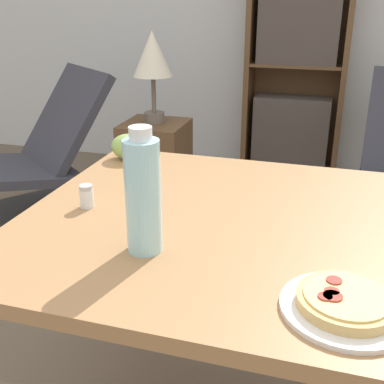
{
  "coord_description": "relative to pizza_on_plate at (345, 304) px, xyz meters",
  "views": [
    {
      "loc": [
        0.3,
        -0.96,
        1.28
      ],
      "look_at": [
        -0.01,
        0.09,
        0.83
      ],
      "focal_mm": 45.0,
      "sensor_mm": 36.0,
      "label": 1
    }
  ],
  "objects": [
    {
      "name": "bookshelf",
      "position": [
        -0.33,
        2.67,
        -0.02
      ],
      "size": [
        0.67,
        0.28,
        1.65
      ],
      "color": "brown",
      "rests_on": "ground_plane"
    },
    {
      "name": "pizza_on_plate",
      "position": [
        0.0,
        0.0,
        0.0
      ],
      "size": [
        0.23,
        0.23,
        0.04
      ],
      "color": "white",
      "rests_on": "dining_table"
    },
    {
      "name": "grape_bunch",
      "position": [
        -0.69,
        0.66,
        0.03
      ],
      "size": [
        0.13,
        0.1,
        0.08
      ],
      "color": "#93BC5B",
      "rests_on": "dining_table"
    },
    {
      "name": "salt_shaker",
      "position": [
        -0.64,
        0.27,
        0.02
      ],
      "size": [
        0.04,
        0.04,
        0.06
      ],
      "color": "white",
      "rests_on": "dining_table"
    },
    {
      "name": "lounge_chair_near",
      "position": [
        -1.64,
        1.52,
        -0.49
      ],
      "size": [
        0.86,
        0.94,
        0.88
      ],
      "rotation": [
        0.0,
        0.0,
        -0.65
      ],
      "color": "black",
      "rests_on": "ground_plane"
    },
    {
      "name": "table_lamp",
      "position": [
        -0.99,
        1.68,
        0.18
      ],
      "size": [
        0.21,
        0.21,
        0.48
      ],
      "color": "#665B51",
      "rests_on": "side_table"
    },
    {
      "name": "dining_table",
      "position": [
        -0.24,
        0.3,
        -0.12
      ],
      "size": [
        1.08,
        0.92,
        0.77
      ],
      "color": "#A37549",
      "rests_on": "ground_plane"
    },
    {
      "name": "drink_bottle",
      "position": [
        -0.41,
        0.1,
        0.11
      ],
      "size": [
        0.08,
        0.08,
        0.27
      ],
      "color": "#A3DBEA",
      "rests_on": "dining_table"
    },
    {
      "name": "side_table",
      "position": [
        -0.99,
        1.68,
        -0.47
      ],
      "size": [
        0.34,
        0.34,
        0.62
      ],
      "color": "brown",
      "rests_on": "ground_plane"
    }
  ]
}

